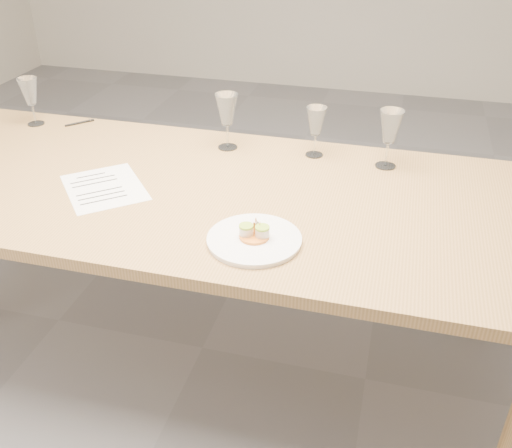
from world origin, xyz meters
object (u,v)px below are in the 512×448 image
(recipe_sheet, at_px, (104,188))
(wine_glass_3, at_px, (390,128))
(wine_glass_0, at_px, (29,92))
(wine_glass_2, at_px, (316,122))
(dining_table, at_px, (193,204))
(dinner_plate, at_px, (254,239))
(ballpoint_pen, at_px, (80,123))
(wine_glass_1, at_px, (227,111))

(recipe_sheet, bearing_deg, wine_glass_3, -16.43)
(wine_glass_0, height_order, wine_glass_2, wine_glass_0)
(recipe_sheet, bearing_deg, dining_table, -24.28)
(recipe_sheet, bearing_deg, wine_glass_0, 99.90)
(dining_table, distance_m, dinner_plate, 0.42)
(ballpoint_pen, relative_size, wine_glass_1, 0.47)
(wine_glass_0, relative_size, wine_glass_1, 0.93)
(dinner_plate, xyz_separation_m, wine_glass_1, (-0.28, 0.63, 0.14))
(wine_glass_0, distance_m, wine_glass_1, 0.87)
(dinner_plate, height_order, ballpoint_pen, dinner_plate)
(ballpoint_pen, bearing_deg, wine_glass_3, -52.71)
(ballpoint_pen, relative_size, wine_glass_0, 0.50)
(recipe_sheet, xyz_separation_m, wine_glass_2, (0.65, 0.45, 0.13))
(wine_glass_3, bearing_deg, wine_glass_1, 178.75)
(wine_glass_1, height_order, wine_glass_2, wine_glass_1)
(wine_glass_2, distance_m, wine_glass_3, 0.27)
(dinner_plate, relative_size, wine_glass_1, 1.28)
(wine_glass_2, bearing_deg, recipe_sheet, -145.32)
(wine_glass_3, bearing_deg, recipe_sheet, -155.47)
(wine_glass_3, bearing_deg, dinner_plate, -118.41)
(recipe_sheet, xyz_separation_m, wine_glass_1, (0.31, 0.43, 0.15))
(wine_glass_0, distance_m, wine_glass_2, 1.22)
(wine_glass_1, xyz_separation_m, wine_glass_3, (0.61, -0.01, -0.00))
(dinner_plate, height_order, recipe_sheet, dinner_plate)
(ballpoint_pen, relative_size, wine_glass_2, 0.53)
(dinner_plate, relative_size, wine_glass_3, 1.29)
(wine_glass_2, bearing_deg, wine_glass_0, 179.49)
(dinner_plate, bearing_deg, wine_glass_3, 61.59)
(wine_glass_1, distance_m, wine_glass_2, 0.34)
(wine_glass_0, bearing_deg, recipe_sheet, -39.15)
(dinner_plate, xyz_separation_m, wine_glass_0, (-1.15, 0.66, 0.13))
(wine_glass_2, bearing_deg, ballpoint_pen, 176.50)
(dinner_plate, bearing_deg, wine_glass_2, 84.40)
(wine_glass_0, bearing_deg, dining_table, -23.69)
(dinner_plate, height_order, wine_glass_1, wine_glass_1)
(dining_table, bearing_deg, wine_glass_0, 156.31)
(dining_table, height_order, wine_glass_3, wine_glass_3)
(recipe_sheet, bearing_deg, ballpoint_pen, 85.95)
(dinner_plate, relative_size, recipe_sheet, 0.70)
(wine_glass_3, bearing_deg, dining_table, -152.19)
(recipe_sheet, bearing_deg, wine_glass_1, 13.59)
(recipe_sheet, relative_size, wine_glass_1, 1.83)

